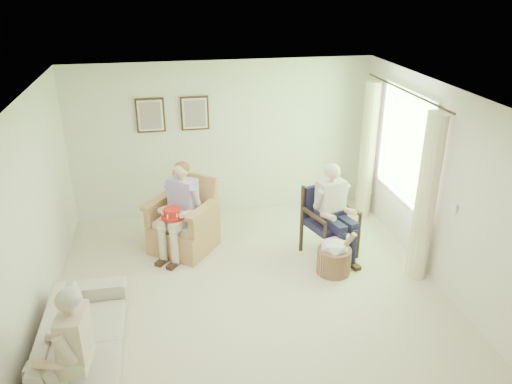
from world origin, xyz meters
The scene contains 18 objects.
floor centered at (0.00, 0.00, 0.00)m, with size 5.50×5.50×0.00m, color beige.
back_wall centered at (0.00, 2.75, 1.30)m, with size 5.00×0.04×2.60m, color silver.
left_wall centered at (-2.50, 0.00, 1.30)m, with size 0.04×5.50×2.60m, color silver.
right_wall centered at (2.50, 0.00, 1.30)m, with size 0.04×5.50×2.60m, color silver.
ceiling centered at (0.00, 0.00, 2.60)m, with size 5.00×5.50×0.02m, color white.
window centered at (2.46, 1.20, 1.58)m, with size 0.13×2.50×1.63m.
curtain_left centered at (2.33, 0.22, 1.15)m, with size 0.34×0.34×2.30m, color beige.
curtain_right centered at (2.33, 2.18, 1.15)m, with size 0.34×0.34×2.30m, color beige.
framed_print_left centered at (-1.15, 2.71, 1.78)m, with size 0.45×0.05×0.55m.
framed_print_right centered at (-0.45, 2.71, 1.78)m, with size 0.45×0.05×0.55m.
wicker_armchair centered at (-0.78, 1.55, 0.35)m, with size 0.86×0.85×1.10m.
wood_armchair centered at (1.32, 1.06, 0.56)m, with size 0.67×0.63×1.03m.
sofa centered at (-1.95, -0.73, 0.30)m, with size 0.79×2.02×0.59m, color beige.
person_wicker centered at (-0.78, 1.41, 0.81)m, with size 0.40×0.62×1.38m.
person_dark centered at (1.32, 0.89, 0.83)m, with size 0.40×0.62×1.40m.
person_sofa centered at (-1.95, -1.27, 0.71)m, with size 0.42×0.62×1.25m.
red_hat centered at (-0.93, 1.25, 0.73)m, with size 0.32×0.32×0.14m.
hatbox centered at (1.23, 0.48, 0.27)m, with size 0.61×0.61×0.69m.
Camera 1 is at (-0.94, -5.16, 3.85)m, focal length 35.00 mm.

